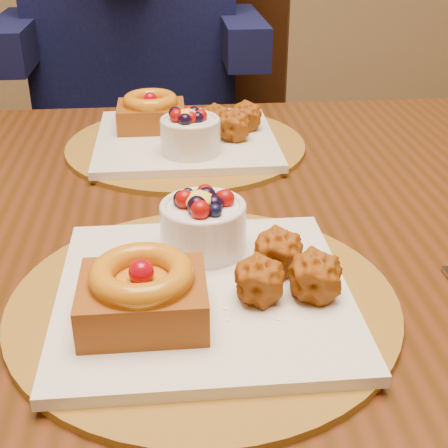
# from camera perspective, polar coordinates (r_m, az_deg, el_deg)

# --- Properties ---
(dining_table) EXTENTS (1.60, 0.90, 0.76)m
(dining_table) POSITION_cam_1_polar(r_m,az_deg,el_deg) (0.84, -2.75, -3.17)
(dining_table) COLOR #361E09
(dining_table) RESTS_ON ground
(place_setting_near) EXTENTS (0.38, 0.38, 0.09)m
(place_setting_near) POSITION_cam_1_polar(r_m,az_deg,el_deg) (0.61, -2.21, -5.16)
(place_setting_near) COLOR brown
(place_setting_near) RESTS_ON dining_table
(place_setting_far) EXTENTS (0.38, 0.38, 0.09)m
(place_setting_far) POSITION_cam_1_polar(r_m,az_deg,el_deg) (1.00, -3.67, 8.22)
(place_setting_far) COLOR brown
(place_setting_far) RESTS_ON dining_table
(chair_far) EXTENTS (0.58, 0.58, 0.93)m
(chair_far) POSITION_cam_1_polar(r_m,az_deg,el_deg) (1.68, -2.94, 6.90)
(chair_far) COLOR black
(chair_far) RESTS_ON ground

